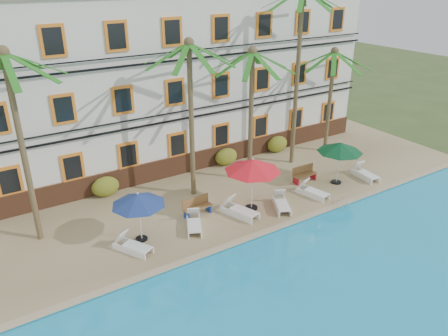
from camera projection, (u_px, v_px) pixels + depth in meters
ground at (270, 222)px, 21.59m from camera, size 100.00×100.00×0.00m
pool_deck at (217, 182)px, 25.38m from camera, size 30.00×12.00×0.25m
swimming_pool at (386, 304)px, 16.16m from camera, size 26.00×12.00×0.20m
pool_coping at (282, 226)px, 20.78m from camera, size 30.00×0.35×0.06m
hotel_building at (175, 76)px, 27.05m from camera, size 25.40×6.44×10.22m
palm_a at (17, 124)px, 17.61m from camera, size 4.53×4.53×8.57m
palm_b at (191, 99)px, 21.65m from camera, size 4.53×4.53×8.28m
palm_c at (251, 97)px, 23.55m from camera, size 4.53×4.53×7.57m
palm_d at (299, 57)px, 25.08m from camera, size 4.53×4.53×10.50m
palm_e at (331, 85)px, 27.76m from camera, size 4.53×4.53×6.85m
shrub_left at (105, 187)px, 23.38m from camera, size 1.50×0.90×1.10m
shrub_mid at (226, 157)px, 27.14m from camera, size 1.50×0.90×1.10m
shrub_right at (277, 144)px, 29.11m from camera, size 1.50×0.90×1.10m
umbrella_blue at (138, 200)px, 18.92m from camera, size 2.40×2.40×2.40m
umbrella_red at (253, 165)px, 21.35m from camera, size 2.83×2.83×2.82m
umbrella_green at (340, 147)px, 24.16m from camera, size 2.56×2.56×2.56m
lounger_a at (132, 245)px, 18.86m from camera, size 1.42×1.87×0.85m
lounger_b at (194, 223)px, 20.55m from camera, size 1.36×1.90×0.85m
lounger_c at (239, 210)px, 21.62m from camera, size 1.30×2.12×0.94m
lounger_d at (281, 203)px, 22.28m from camera, size 1.41×1.92×0.86m
lounger_e at (312, 191)px, 23.52m from camera, size 1.03×1.88×0.84m
lounger_f at (364, 173)px, 25.57m from camera, size 0.85×1.91×0.87m
bench_left at (197, 206)px, 21.61m from camera, size 1.53×0.57×0.93m
bench_right at (304, 174)px, 25.08m from camera, size 1.51×0.50×0.93m
pool_ladder at (341, 206)px, 22.60m from camera, size 0.54×0.74×0.74m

